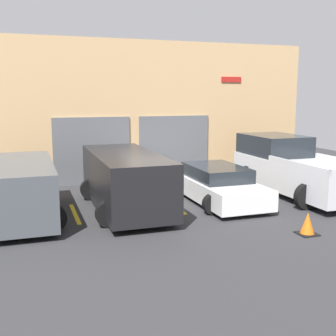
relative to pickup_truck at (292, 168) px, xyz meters
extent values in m
plane|color=#2D2D30|center=(-4.52, 0.75, -0.90)|extent=(28.00, 28.00, 0.00)
cube|color=tan|center=(-4.52, 4.05, 1.86)|extent=(14.47, 0.60, 5.51)
cube|color=#595B60|center=(-6.39, 3.71, 0.39)|extent=(2.93, 0.08, 2.58)
cube|color=#595B60|center=(-3.06, 3.71, 0.39)|extent=(2.93, 0.08, 2.58)
cube|color=#B21E19|center=(-0.54, 3.72, 3.15)|extent=(0.90, 0.03, 0.22)
cube|color=silver|center=(0.00, -0.34, -0.19)|extent=(1.98, 5.56, 0.98)
cube|color=#1E2328|center=(0.00, 1.19, 0.67)|extent=(1.82, 2.50, 0.74)
cube|color=silver|center=(-0.95, -1.59, 0.39)|extent=(0.08, 3.06, 0.18)
cylinder|color=black|center=(-0.88, 1.39, -0.50)|extent=(0.80, 0.22, 0.80)
cylinder|color=black|center=(0.88, 1.39, -0.50)|extent=(0.80, 0.22, 0.80)
cylinder|color=black|center=(-0.88, -2.06, -0.50)|extent=(0.80, 0.22, 0.80)
cube|color=white|center=(-3.01, -0.34, -0.46)|extent=(1.75, 4.28, 0.60)
cube|color=#1E2328|center=(-3.01, -0.23, 0.05)|extent=(1.54, 2.36, 0.42)
cylinder|color=black|center=(-3.78, 0.99, -0.59)|extent=(0.61, 0.22, 0.61)
cylinder|color=black|center=(-2.25, 0.99, -0.59)|extent=(0.61, 0.22, 0.61)
cylinder|color=black|center=(-3.78, -1.66, -0.59)|extent=(0.61, 0.22, 0.61)
cylinder|color=black|center=(-2.25, -1.66, -0.59)|extent=(0.61, 0.22, 0.61)
cube|color=black|center=(-6.03, -0.34, 0.04)|extent=(1.82, 4.98, 1.53)
cube|color=#1E2328|center=(-6.03, 2.10, 0.56)|extent=(1.64, 0.06, 0.28)
cylinder|color=black|center=(-6.83, 1.21, -0.55)|extent=(0.70, 0.22, 0.70)
cylinder|color=black|center=(-5.23, 1.21, -0.55)|extent=(0.70, 0.22, 0.70)
cylinder|color=black|center=(-6.83, -1.88, -0.55)|extent=(0.70, 0.22, 0.70)
cylinder|color=black|center=(-5.23, -1.88, -0.55)|extent=(0.70, 0.22, 0.70)
cube|color=#474C51|center=(-9.04, -0.34, -0.02)|extent=(1.88, 4.61, 1.41)
cube|color=#1E2328|center=(-9.04, 1.92, 0.44)|extent=(1.69, 0.06, 0.28)
cylinder|color=black|center=(-8.21, 1.09, -0.56)|extent=(0.67, 0.22, 0.67)
cylinder|color=black|center=(-8.21, -1.76, -0.56)|extent=(0.67, 0.22, 0.67)
cube|color=gold|center=(-7.54, -0.34, -0.89)|extent=(0.12, 2.20, 0.01)
cube|color=gold|center=(-4.52, -0.34, -0.89)|extent=(0.12, 2.20, 0.01)
cube|color=gold|center=(-1.51, -0.34, -0.89)|extent=(0.12, 2.20, 0.01)
cube|color=gold|center=(1.51, -0.34, -0.89)|extent=(0.12, 2.20, 0.01)
cube|color=black|center=(-2.32, -4.03, -0.88)|extent=(0.47, 0.47, 0.03)
cone|color=orange|center=(-2.32, -4.03, -0.62)|extent=(0.36, 0.36, 0.55)
camera|label=1|loc=(-8.75, -12.35, 2.46)|focal=45.00mm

